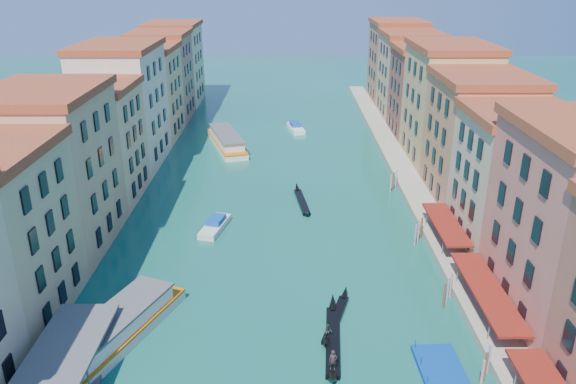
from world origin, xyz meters
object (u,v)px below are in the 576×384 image
Objects in this scene: gondola_fore at (333,339)px; gondola_right at (335,319)px; vaporetto_far at (227,140)px; blue_dock at (440,366)px; vaporetto_near at (110,335)px; vaporetto_stop at (61,384)px.

gondola_fore is 1.29× the size of gondola_right.
vaporetto_far reaches higher than gondola_fore.
gondola_right is at bearing 139.23° from blue_dock.
gondola_right is at bearing 31.96° from vaporetto_near.
vaporetto_stop is 7.01m from vaporetto_near.
vaporetto_near is 21.47m from gondola_right.
vaporetto_far is (6.55, 68.84, -0.17)m from vaporetto_stop.
blue_dock is at bearing -86.06° from vaporetto_far.
blue_dock is (9.12, -3.61, -0.22)m from gondola_fore.
blue_dock is at bearing 15.86° from vaporetto_near.
vaporetto_stop is 1.56× the size of gondola_right.
gondola_right is at bearing 24.32° from vaporetto_stop.
vaporetto_stop is 69.15m from vaporetto_far.
vaporetto_far is 3.37× the size of blue_dock.
blue_dock is (25.18, -65.29, -1.04)m from vaporetto_far.
blue_dock is (31.74, 3.55, -1.20)m from vaporetto_stop.
blue_dock is at bearing -21.67° from gondola_right.
vaporetto_near is 1.84× the size of gondola_right.
gondola_fore reaches higher than blue_dock.
gondola_right is (21.13, 3.73, -0.87)m from vaporetto_near.
vaporetto_far is at bearing 108.88° from gondola_fore.
vaporetto_near is 20.64m from gondola_fore.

